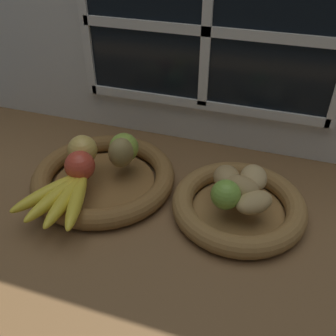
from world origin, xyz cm
name	(u,v)px	position (x,y,z in cm)	size (l,w,h in cm)	color
ground_plane	(170,209)	(0.00, 0.00, -1.50)	(140.00, 90.00, 3.00)	brown
back_wall	(208,41)	(0.00, 29.77, 27.88)	(140.00, 4.60, 55.00)	silver
fruit_bowl_left	(104,177)	(-17.42, 2.12, 2.11)	(34.06, 34.06, 4.57)	brown
fruit_bowl_right	(238,205)	(14.97, 2.12, 2.11)	(29.16, 29.16, 4.57)	olive
apple_green_back	(124,148)	(-13.97, 7.28, 8.09)	(7.04, 7.04, 7.04)	#8CAD3D
apple_red_front	(80,166)	(-20.47, -2.41, 7.98)	(6.83, 6.83, 6.83)	#CC422D
apple_golden_left	(83,150)	(-22.96, 3.42, 8.06)	(6.99, 6.99, 6.99)	#DBB756
pear_brown	(121,153)	(-13.65, 4.91, 8.24)	(6.28, 5.38, 7.34)	olive
banana_bunch_front	(63,196)	(-20.23, -10.67, 6.03)	(16.25, 19.39, 2.93)	yellow
potato_small	(254,202)	(18.16, -1.08, 6.62)	(8.26, 5.26, 4.11)	tan
potato_large	(241,188)	(14.97, 2.12, 7.05)	(8.03, 5.68, 4.96)	#A38451
potato_oblong	(227,178)	(11.37, 4.92, 6.88)	(7.19, 5.82, 4.62)	#A38451
potato_back	(253,178)	(16.97, 6.52, 6.89)	(8.13, 5.90, 4.65)	tan
lime_near	(226,195)	(12.38, -1.76, 7.67)	(6.21, 6.21, 6.21)	#7AAD3D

